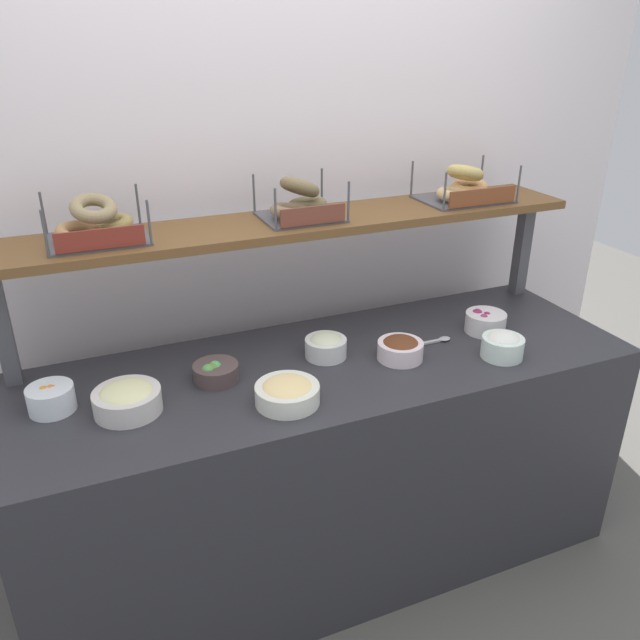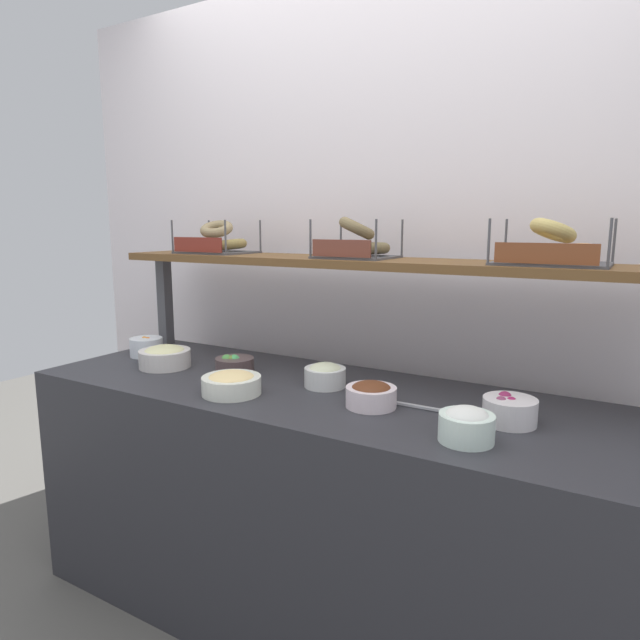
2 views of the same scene
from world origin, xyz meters
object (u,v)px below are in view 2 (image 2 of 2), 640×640
at_px(bowl_fruit_salad, 146,347).
at_px(bagel_basket_everything, 216,242).
at_px(bowl_cream_cheese, 467,424).
at_px(bowl_egg_salad, 231,383).
at_px(bowl_beet_salad, 509,410).
at_px(bowl_scallion_spread, 325,375).
at_px(bowl_veggie_mix, 234,364).
at_px(bagel_basket_plain, 551,249).
at_px(bowl_potato_salad, 165,356).
at_px(bagel_basket_poppy, 356,244).
at_px(serving_spoon_near_plate, 432,409).
at_px(bowl_chocolate_spread, 371,394).

height_order(bowl_fruit_salad, bagel_basket_everything, bagel_basket_everything).
bearing_deg(bowl_cream_cheese, bowl_egg_salad, 179.45).
relative_size(bowl_egg_salad, bowl_fruit_salad, 1.44).
bearing_deg(bowl_beet_salad, bowl_scallion_spread, 175.88).
height_order(bowl_veggie_mix, bagel_basket_everything, bagel_basket_everything).
xyz_separation_m(bagel_basket_everything, bagel_basket_plain, (1.34, -0.01, -0.00)).
bearing_deg(bowl_potato_salad, bagel_basket_poppy, 25.34).
relative_size(bowl_cream_cheese, bowl_fruit_salad, 1.06).
relative_size(bowl_egg_salad, bowl_beet_salad, 1.31).
xyz_separation_m(serving_spoon_near_plate, bagel_basket_plain, (0.26, 0.28, 0.47)).
xyz_separation_m(bowl_veggie_mix, bagel_basket_plain, (1.05, 0.23, 0.45)).
distance_m(bowl_egg_salad, bagel_basket_plain, 1.09).
height_order(bowl_scallion_spread, bowl_cream_cheese, bowl_cream_cheese).
bearing_deg(bagel_basket_everything, bowl_cream_cheese, -20.80).
bearing_deg(bowl_fruit_salad, bowl_beet_salad, -1.81).
height_order(bowl_chocolate_spread, bagel_basket_poppy, bagel_basket_poppy).
relative_size(bowl_fruit_salad, bowl_chocolate_spread, 0.87).
bearing_deg(bowl_veggie_mix, serving_spoon_near_plate, -3.14).
xyz_separation_m(bowl_potato_salad, bowl_chocolate_spread, (0.90, -0.02, -0.00)).
height_order(bowl_cream_cheese, bagel_basket_everything, bagel_basket_everything).
xyz_separation_m(bowl_egg_salad, bowl_chocolate_spread, (0.45, 0.12, 0.00)).
bearing_deg(bagel_basket_everything, bowl_chocolate_spread, -20.86).
height_order(bowl_egg_salad, bowl_veggie_mix, bowl_egg_salad).
distance_m(bowl_veggie_mix, bagel_basket_poppy, 0.64).
distance_m(bowl_beet_salad, bowl_chocolate_spread, 0.40).
distance_m(bowl_scallion_spread, bowl_beet_salad, 0.63).
xyz_separation_m(bowl_scallion_spread, bagel_basket_poppy, (-0.00, 0.23, 0.44)).
relative_size(serving_spoon_near_plate, bagel_basket_everything, 0.60).
distance_m(bowl_scallion_spread, bowl_chocolate_spread, 0.25).
distance_m(bowl_egg_salad, bagel_basket_everything, 0.78).
xyz_separation_m(bowl_fruit_salad, bagel_basket_poppy, (0.88, 0.22, 0.44)).
distance_m(bowl_potato_salad, bagel_basket_poppy, 0.86).
height_order(bowl_beet_salad, serving_spoon_near_plate, bowl_beet_salad).
relative_size(bowl_veggie_mix, bagel_basket_everything, 0.48).
xyz_separation_m(bowl_cream_cheese, serving_spoon_near_plate, (-0.15, 0.18, -0.04)).
xyz_separation_m(bowl_fruit_salad, bagel_basket_plain, (1.54, 0.22, 0.44)).
height_order(bowl_beet_salad, bagel_basket_plain, bagel_basket_plain).
bearing_deg(serving_spoon_near_plate, bowl_beet_salad, 3.00).
xyz_separation_m(bowl_potato_salad, bagel_basket_everything, (0.00, 0.32, 0.44)).
relative_size(bowl_cream_cheese, bagel_basket_poppy, 0.52).
distance_m(serving_spoon_near_plate, bagel_basket_plain, 0.60).
height_order(bowl_beet_salad, bowl_fruit_salad, bowl_beet_salad).
bearing_deg(bowl_fruit_salad, bagel_basket_poppy, 14.35).
distance_m(bowl_scallion_spread, bowl_potato_salad, 0.68).
xyz_separation_m(bowl_egg_salad, bagel_basket_poppy, (0.22, 0.46, 0.44)).
bearing_deg(bowl_chocolate_spread, bowl_beet_salad, 9.73).
xyz_separation_m(bowl_egg_salad, bowl_veggie_mix, (-0.17, 0.22, -0.01)).
relative_size(bowl_potato_salad, bagel_basket_plain, 0.59).
bearing_deg(bowl_egg_salad, bowl_potato_salad, 162.88).
distance_m(bowl_veggie_mix, bagel_basket_everything, 0.58).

